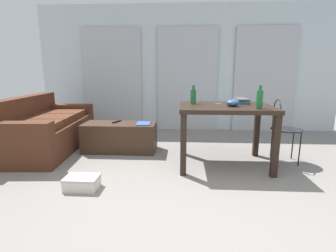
{
  "coord_description": "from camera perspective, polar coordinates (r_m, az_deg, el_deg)",
  "views": [
    {
      "loc": [
        -0.07,
        -1.87,
        1.2
      ],
      "look_at": [
        -0.29,
        1.71,
        0.43
      ],
      "focal_mm": 27.3,
      "sensor_mm": 36.0,
      "label": 1
    }
  ],
  "objects": [
    {
      "name": "book_stack",
      "position": [
        3.55,
        15.98,
        5.41
      ],
      "size": [
        0.24,
        0.29,
        0.06
      ],
      "color": "#33519E",
      "rests_on": "craft_table"
    },
    {
      "name": "bottle_far",
      "position": [
        3.07,
        19.76,
        5.68
      ],
      "size": [
        0.07,
        0.07,
        0.27
      ],
      "color": "#195B2D",
      "rests_on": "craft_table"
    },
    {
      "name": "bottle_near",
      "position": [
        3.34,
        5.65,
        6.62
      ],
      "size": [
        0.07,
        0.07,
        0.24
      ],
      "color": "#195B2D",
      "rests_on": "craft_table"
    },
    {
      "name": "wire_chair",
      "position": [
        3.68,
        24.07,
        0.49
      ],
      "size": [
        0.4,
        0.41,
        0.84
      ],
      "color": "black",
      "rests_on": "ground"
    },
    {
      "name": "craft_table",
      "position": [
        3.31,
        12.6,
        2.59
      ],
      "size": [
        1.14,
        0.87,
        0.78
      ],
      "color": "black",
      "rests_on": "ground"
    },
    {
      "name": "shoebox",
      "position": [
        2.85,
        -18.65,
        -11.91
      ],
      "size": [
        0.34,
        0.23,
        0.13
      ],
      "color": "beige",
      "rests_on": "ground"
    },
    {
      "name": "bowl",
      "position": [
        3.22,
        14.24,
        5.02
      ],
      "size": [
        0.16,
        0.16,
        0.08
      ],
      "primitive_type": "ellipsoid",
      "color": "#2D4C7A",
      "rests_on": "craft_table"
    },
    {
      "name": "magazine",
      "position": [
        3.82,
        -5.48,
        0.57
      ],
      "size": [
        0.21,
        0.29,
        0.01
      ],
      "primitive_type": "cube",
      "rotation": [
        0.0,
        0.0,
        0.05
      ],
      "color": "#33519E",
      "rests_on": "coffee_table"
    },
    {
      "name": "couch",
      "position": [
        4.39,
        -25.88,
        -0.74
      ],
      "size": [
        1.03,
        1.94,
        0.82
      ],
      "color": "#4C2819",
      "rests_on": "ground"
    },
    {
      "name": "ground_plane",
      "position": [
        3.41,
        4.5,
        -8.44
      ],
      "size": [
        8.3,
        8.3,
        0.0
      ],
      "primitive_type": "plane",
      "color": "gray"
    },
    {
      "name": "curtains",
      "position": [
        5.24,
        4.32,
        10.22
      ],
      "size": [
        4.27,
        0.03,
        2.05
      ],
      "color": "#B2B7BC",
      "rests_on": "ground"
    },
    {
      "name": "tv_remote_primary",
      "position": [
        4.01,
        -11.38,
        0.99
      ],
      "size": [
        0.11,
        0.19,
        0.02
      ],
      "primitive_type": "cube",
      "rotation": [
        0.0,
        0.0,
        -0.38
      ],
      "color": "black",
      "rests_on": "coffee_table"
    },
    {
      "name": "coffee_table",
      "position": [
        3.97,
        -10.64,
        -2.42
      ],
      "size": [
        1.09,
        0.48,
        0.43
      ],
      "color": "#382619",
      "rests_on": "ground"
    },
    {
      "name": "scissors",
      "position": [
        3.45,
        10.92,
        4.97
      ],
      "size": [
        0.1,
        0.12,
        0.0
      ],
      "color": "#9EA0A5",
      "rests_on": "craft_table"
    },
    {
      "name": "wall_back",
      "position": [
        5.33,
        4.34,
        12.59
      ],
      "size": [
        6.0,
        0.1,
        2.49
      ],
      "primitive_type": "cube",
      "color": "silver",
      "rests_on": "ground"
    }
  ]
}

